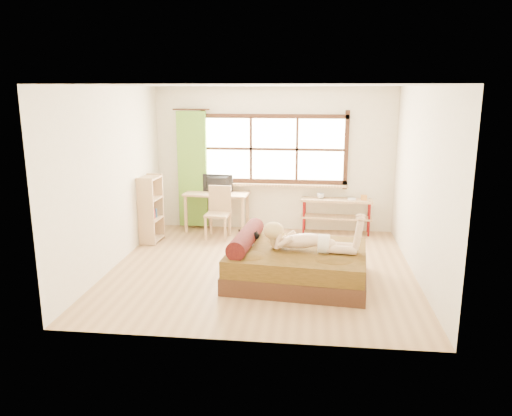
# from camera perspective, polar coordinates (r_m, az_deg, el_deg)

# --- Properties ---
(floor) EXTENTS (4.50, 4.50, 0.00)m
(floor) POSITION_cam_1_polar(r_m,az_deg,el_deg) (7.62, 0.64, -6.91)
(floor) COLOR #9E754C
(floor) RESTS_ON ground
(ceiling) EXTENTS (4.50, 4.50, 0.00)m
(ceiling) POSITION_cam_1_polar(r_m,az_deg,el_deg) (7.14, 0.70, 13.84)
(ceiling) COLOR white
(ceiling) RESTS_ON wall_back
(wall_back) EXTENTS (4.50, 0.00, 4.50)m
(wall_back) POSITION_cam_1_polar(r_m,az_deg,el_deg) (9.48, 2.06, 5.55)
(wall_back) COLOR silver
(wall_back) RESTS_ON floor
(wall_front) EXTENTS (4.50, 0.00, 4.50)m
(wall_front) POSITION_cam_1_polar(r_m,az_deg,el_deg) (5.08, -1.91, -1.41)
(wall_front) COLOR silver
(wall_front) RESTS_ON floor
(wall_left) EXTENTS (0.00, 4.50, 4.50)m
(wall_left) POSITION_cam_1_polar(r_m,az_deg,el_deg) (7.81, -16.01, 3.34)
(wall_left) COLOR silver
(wall_left) RESTS_ON floor
(wall_right) EXTENTS (0.00, 4.50, 4.50)m
(wall_right) POSITION_cam_1_polar(r_m,az_deg,el_deg) (7.39, 18.33, 2.61)
(wall_right) COLOR silver
(wall_right) RESTS_ON floor
(window) EXTENTS (2.80, 0.16, 1.46)m
(window) POSITION_cam_1_polar(r_m,az_deg,el_deg) (9.43, 2.05, 6.48)
(window) COLOR #FFEDBF
(window) RESTS_ON wall_back
(curtain) EXTENTS (0.55, 0.10, 2.20)m
(curtain) POSITION_cam_1_polar(r_m,az_deg,el_deg) (9.63, -7.27, 4.38)
(curtain) COLOR #4D8B25
(curtain) RESTS_ON wall_back
(bed) EXTENTS (2.03, 1.69, 0.72)m
(bed) POSITION_cam_1_polar(r_m,az_deg,el_deg) (7.09, 4.38, -6.34)
(bed) COLOR black
(bed) RESTS_ON floor
(woman) EXTENTS (1.36, 0.50, 0.57)m
(woman) POSITION_cam_1_polar(r_m,az_deg,el_deg) (6.88, 6.08, -2.60)
(woman) COLOR #DDB38E
(woman) RESTS_ON bed
(kitten) EXTENTS (0.29, 0.14, 0.23)m
(kitten) POSITION_cam_1_polar(r_m,az_deg,el_deg) (7.13, -0.97, -3.38)
(kitten) COLOR black
(kitten) RESTS_ON bed
(desk) EXTENTS (1.23, 0.63, 0.75)m
(desk) POSITION_cam_1_polar(r_m,az_deg,el_deg) (9.45, -4.51, 1.17)
(desk) COLOR #9D8255
(desk) RESTS_ON floor
(monitor) EXTENTS (0.58, 0.12, 0.33)m
(monitor) POSITION_cam_1_polar(r_m,az_deg,el_deg) (9.44, -4.48, 2.81)
(monitor) COLOR black
(monitor) RESTS_ON desk
(chair) EXTENTS (0.45, 0.45, 0.94)m
(chair) POSITION_cam_1_polar(r_m,az_deg,el_deg) (9.11, -4.27, -0.12)
(chair) COLOR #9D8255
(chair) RESTS_ON floor
(pipe_shelf) EXTENTS (1.33, 0.40, 0.74)m
(pipe_shelf) POSITION_cam_1_polar(r_m,az_deg,el_deg) (9.44, 9.26, -0.01)
(pipe_shelf) COLOR #9D8255
(pipe_shelf) RESTS_ON floor
(cup) EXTENTS (0.14, 0.14, 0.10)m
(cup) POSITION_cam_1_polar(r_m,az_deg,el_deg) (9.38, 7.40, 1.38)
(cup) COLOR gray
(cup) RESTS_ON pipe_shelf
(book) EXTENTS (0.16, 0.21, 0.02)m
(book) POSITION_cam_1_polar(r_m,az_deg,el_deg) (9.42, 10.44, 1.03)
(book) COLOR gray
(book) RESTS_ON pipe_shelf
(bookshelf) EXTENTS (0.32, 0.53, 1.18)m
(bookshelf) POSITION_cam_1_polar(r_m,az_deg,el_deg) (8.96, -11.92, -0.08)
(bookshelf) COLOR #9D8255
(bookshelf) RESTS_ON floor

